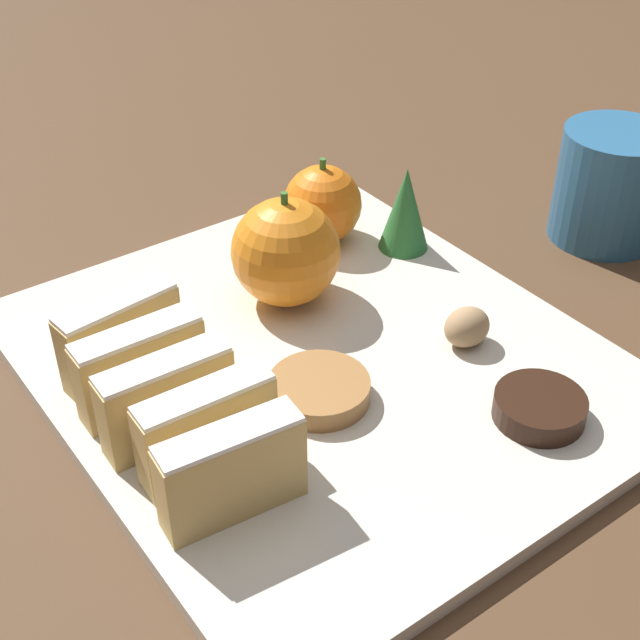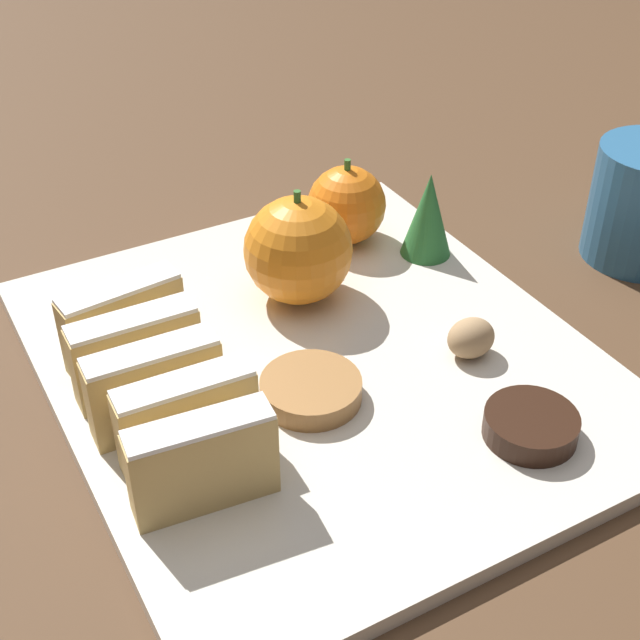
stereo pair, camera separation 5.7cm
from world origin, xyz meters
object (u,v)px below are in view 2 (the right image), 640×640
at_px(walnut, 471,338).
at_px(chocolate_cookie, 531,425).
at_px(orange_far, 347,205).
at_px(orange_near, 298,250).

height_order(walnut, chocolate_cookie, walnut).
bearing_deg(walnut, orange_far, 88.80).
bearing_deg(orange_far, walnut, -91.20).
bearing_deg(orange_near, walnut, -59.96).
bearing_deg(chocolate_cookie, orange_near, 104.61).
bearing_deg(walnut, orange_near, 120.04).
distance_m(orange_far, walnut, 0.17).
xyz_separation_m(orange_near, walnut, (0.07, -0.12, -0.03)).
distance_m(orange_far, chocolate_cookie, 0.25).
height_order(orange_far, walnut, orange_far).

